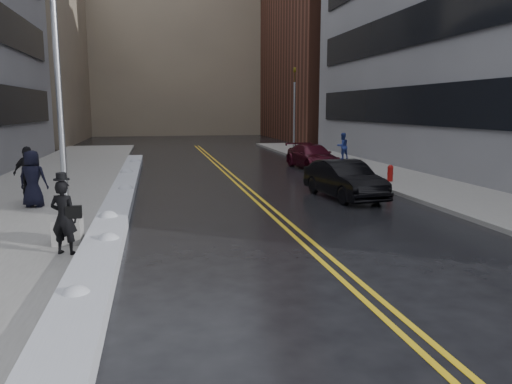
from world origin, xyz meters
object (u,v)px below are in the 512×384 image
car_black (344,180)px  fire_hydrant (390,172)px  lamppost (62,144)px  car_maroon (312,156)px  pedestrian_fedora (64,217)px  traffic_signal (294,107)px  pedestrian_east (342,146)px  pedestrian_c (33,179)px  pedestrian_d (29,174)px

car_black → fire_hydrant: bearing=33.8°
lamppost → car_maroon: size_ratio=1.65×
pedestrian_fedora → traffic_signal: bearing=-96.4°
traffic_signal → car_black: size_ratio=1.40×
fire_hydrant → pedestrian_east: (1.45, 9.57, 0.44)m
pedestrian_c → fire_hydrant: bearing=-155.2°
pedestrian_d → pedestrian_east: 19.70m
lamppost → pedestrian_fedora: size_ratio=4.60×
fire_hydrant → traffic_signal: (-0.50, 14.00, 2.85)m
lamppost → fire_hydrant: size_ratio=10.45×
pedestrian_c → car_maroon: pedestrian_c is taller
car_black → pedestrian_d: bearing=168.9°
traffic_signal → fire_hydrant: bearing=-88.0°
lamppost → car_maroon: 18.23m
lamppost → traffic_signal: size_ratio=1.27×
pedestrian_fedora → pedestrian_east: size_ratio=0.99×
fire_hydrant → pedestrian_c: (-14.13, -3.09, 0.53)m
pedestrian_d → pedestrian_east: size_ratio=1.14×
traffic_signal → pedestrian_c: 21.98m
lamppost → fire_hydrant: bearing=33.0°
pedestrian_east → car_black: bearing=54.2°
pedestrian_d → car_maroon: pedestrian_d is taller
traffic_signal → car_black: 17.24m
pedestrian_east → car_maroon: (-2.95, -3.00, -0.31)m
lamppost → pedestrian_fedora: (0.10, -0.95, -1.55)m
pedestrian_east → car_black: 13.24m
pedestrian_d → lamppost: bearing=130.8°
pedestrian_east → car_black: size_ratio=0.39×
pedestrian_fedora → fire_hydrant: bearing=-123.1°
fire_hydrant → car_maroon: 6.74m
fire_hydrant → traffic_signal: size_ratio=0.12×
lamppost → pedestrian_c: bearing=110.4°
pedestrian_east → pedestrian_d: bearing=20.9°
traffic_signal → lamppost: bearing=-118.2°
lamppost → traffic_signal: bearing=61.8°
fire_hydrant → car_maroon: (-1.50, 6.57, 0.12)m
pedestrian_d → car_black: (11.25, -0.82, -0.40)m
fire_hydrant → traffic_signal: traffic_signal is taller
traffic_signal → pedestrian_d: bearing=-131.2°
car_black → lamppost: bearing=-157.0°
car_maroon → lamppost: bearing=-131.8°
lamppost → pedestrian_c: lamppost is taller
pedestrian_d → pedestrian_east: bearing=-123.4°
fire_hydrant → pedestrian_fedora: size_ratio=0.44×
pedestrian_fedora → car_maroon: 18.86m
pedestrian_c → car_black: 10.88m
fire_hydrant → pedestrian_fedora: (-12.20, -8.95, 0.43)m
lamppost → traffic_signal: lamppost is taller
pedestrian_east → pedestrian_fedora: bearing=38.6°
pedestrian_fedora → pedestrian_d: size_ratio=0.87×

